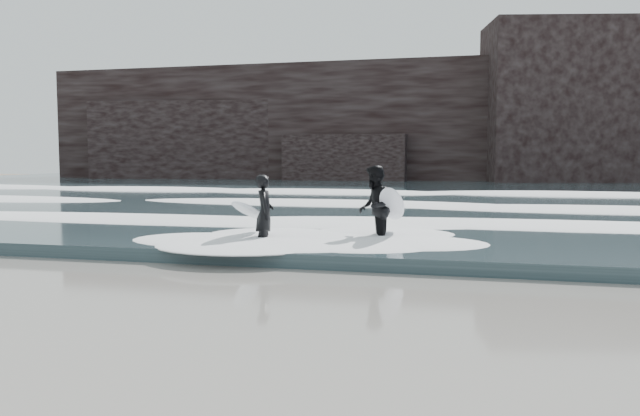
# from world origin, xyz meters

# --- Properties ---
(ground) EXTENTS (120.00, 120.00, 0.00)m
(ground) POSITION_xyz_m (0.00, 0.00, 0.00)
(ground) COLOR #887358
(ground) RESTS_ON ground
(sea) EXTENTS (90.00, 52.00, 0.30)m
(sea) POSITION_xyz_m (0.00, 29.00, 0.15)
(sea) COLOR #28393E
(sea) RESTS_ON ground
(headland) EXTENTS (70.00, 9.00, 10.00)m
(headland) POSITION_xyz_m (0.00, 46.00, 5.00)
(headland) COLOR black
(headland) RESTS_ON ground
(foam_near) EXTENTS (60.00, 3.20, 0.20)m
(foam_near) POSITION_xyz_m (0.00, 9.00, 0.40)
(foam_near) COLOR white
(foam_near) RESTS_ON sea
(foam_mid) EXTENTS (60.00, 4.00, 0.24)m
(foam_mid) POSITION_xyz_m (0.00, 16.00, 0.42)
(foam_mid) COLOR white
(foam_mid) RESTS_ON sea
(foam_far) EXTENTS (60.00, 4.80, 0.30)m
(foam_far) POSITION_xyz_m (0.00, 25.00, 0.45)
(foam_far) COLOR white
(foam_far) RESTS_ON sea
(surfer_left) EXTENTS (0.99, 1.93, 1.79)m
(surfer_left) POSITION_xyz_m (-2.49, 5.22, 0.90)
(surfer_left) COLOR black
(surfer_left) RESTS_ON ground
(surfer_right) EXTENTS (1.18, 2.00, 2.01)m
(surfer_right) POSITION_xyz_m (0.07, 6.08, 1.01)
(surfer_right) COLOR black
(surfer_right) RESTS_ON ground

